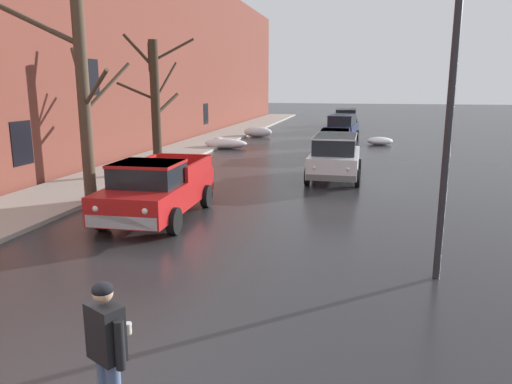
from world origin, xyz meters
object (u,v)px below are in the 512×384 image
object	(u,v)px
bare_tree_second_along_sidewalk	(83,100)
pedestrian_with_coffee	(107,344)
sedan_silver_parked_kerbside_mid	(335,142)
bare_tree_mid_block	(156,105)
suv_white_parked_kerbside_close	(335,156)
suv_black_queued_behind_truck	(346,119)
suv_darkblue_parked_far_down_block	(342,127)
sedan_red_at_far_intersection	(345,118)
pickup_truck_red_approaching_near_lane	(157,189)
street_lamp_post	(450,113)

from	to	relation	value
bare_tree_second_along_sidewalk	pedestrian_with_coffee	bearing A→B (deg)	-58.09
sedan_silver_parked_kerbside_mid	pedestrian_with_coffee	bearing A→B (deg)	-92.92
bare_tree_mid_block	suv_white_parked_kerbside_close	xyz separation A→B (m)	(7.48, 0.67, -2.00)
suv_white_parked_kerbside_close	suv_black_queued_behind_truck	xyz separation A→B (m)	(-0.37, 22.03, -0.00)
suv_darkblue_parked_far_down_block	sedan_red_at_far_intersection	bearing A→B (deg)	91.23
bare_tree_mid_block	sedan_silver_parked_kerbside_mid	world-z (taller)	bare_tree_mid_block
pickup_truck_red_approaching_near_lane	sedan_silver_parked_kerbside_mid	xyz separation A→B (m)	(4.24, 14.13, -0.13)
suv_white_parked_kerbside_close	bare_tree_mid_block	bearing A→B (deg)	-174.86
sedan_silver_parked_kerbside_mid	pickup_truck_red_approaching_near_lane	bearing A→B (deg)	-106.72
pickup_truck_red_approaching_near_lane	suv_black_queued_behind_truck	bearing A→B (deg)	81.66
bare_tree_mid_block	sedan_silver_parked_kerbside_mid	distance (m)	10.57
pedestrian_with_coffee	street_lamp_post	size ratio (longest dim) A/B	0.30
sedan_silver_parked_kerbside_mid	street_lamp_post	world-z (taller)	street_lamp_post
bare_tree_mid_block	sedan_red_at_far_intersection	bearing A→B (deg)	76.51
bare_tree_second_along_sidewalk	sedan_silver_parked_kerbside_mid	distance (m)	15.03
bare_tree_second_along_sidewalk	suv_white_parked_kerbside_close	world-z (taller)	bare_tree_second_along_sidewalk
suv_white_parked_kerbside_close	sedan_red_at_far_intersection	distance (m)	27.81
suv_white_parked_kerbside_close	bare_tree_second_along_sidewalk	bearing A→B (deg)	-140.84
suv_white_parked_kerbside_close	suv_black_queued_behind_truck	size ratio (longest dim) A/B	1.02
bare_tree_second_along_sidewalk	suv_white_parked_kerbside_close	size ratio (longest dim) A/B	1.40
bare_tree_second_along_sidewalk	pedestrian_with_coffee	size ratio (longest dim) A/B	3.59
sedan_silver_parked_kerbside_mid	suv_black_queued_behind_truck	bearing A→B (deg)	89.82
suv_white_parked_kerbside_close	suv_black_queued_behind_truck	world-z (taller)	same
sedan_silver_parked_kerbside_mid	sedan_red_at_far_intersection	xyz separation A→B (m)	(-0.23, 20.94, 0.00)
suv_darkblue_parked_far_down_block	suv_white_parked_kerbside_close	bearing A→B (deg)	-88.55
suv_darkblue_parked_far_down_block	pedestrian_with_coffee	size ratio (longest dim) A/B	2.59
pickup_truck_red_approaching_near_lane	sedan_silver_parked_kerbside_mid	world-z (taller)	pickup_truck_red_approaching_near_lane
sedan_silver_parked_kerbside_mid	suv_black_queued_behind_truck	size ratio (longest dim) A/B	0.98
suv_darkblue_parked_far_down_block	suv_black_queued_behind_truck	world-z (taller)	same
sedan_silver_parked_kerbside_mid	street_lamp_post	size ratio (longest dim) A/B	0.73
bare_tree_second_along_sidewalk	suv_black_queued_behind_truck	world-z (taller)	bare_tree_second_along_sidewalk
suv_darkblue_parked_far_down_block	sedan_red_at_far_intersection	world-z (taller)	suv_darkblue_parked_far_down_block
suv_darkblue_parked_far_down_block	pedestrian_with_coffee	xyz separation A→B (m)	(-1.21, -29.80, 0.05)
suv_white_parked_kerbside_close	pedestrian_with_coffee	distance (m)	15.75
bare_tree_mid_block	sedan_silver_parked_kerbside_mid	xyz separation A→B (m)	(7.06, 7.54, -2.24)
pickup_truck_red_approaching_near_lane	pedestrian_with_coffee	size ratio (longest dim) A/B	2.87
pedestrian_with_coffee	suv_white_parked_kerbside_close	bearing A→B (deg)	84.28
sedan_silver_parked_kerbside_mid	pedestrian_with_coffee	size ratio (longest dim) A/B	2.46
bare_tree_mid_block	suv_black_queued_behind_truck	size ratio (longest dim) A/B	1.32
pickup_truck_red_approaching_near_lane	street_lamp_post	size ratio (longest dim) A/B	0.86
pedestrian_with_coffee	pickup_truck_red_approaching_near_lane	bearing A→B (deg)	110.20
suv_darkblue_parked_far_down_block	bare_tree_mid_block	bearing A→B (deg)	-115.71
bare_tree_second_along_sidewalk	bare_tree_mid_block	world-z (taller)	bare_tree_second_along_sidewalk
pedestrian_with_coffee	sedan_red_at_far_intersection	bearing A→B (deg)	88.79
bare_tree_second_along_sidewalk	suv_black_queued_behind_truck	distance (m)	29.14
suv_black_queued_behind_truck	sedan_silver_parked_kerbside_mid	bearing A→B (deg)	-90.18
bare_tree_second_along_sidewalk	suv_darkblue_parked_far_down_block	bearing A→B (deg)	70.52
street_lamp_post	bare_tree_second_along_sidewalk	bearing A→B (deg)	157.94
pickup_truck_red_approaching_near_lane	suv_darkblue_parked_far_down_block	world-z (taller)	suv_darkblue_parked_far_down_block
suv_black_queued_behind_truck	pedestrian_with_coffee	bearing A→B (deg)	-91.82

